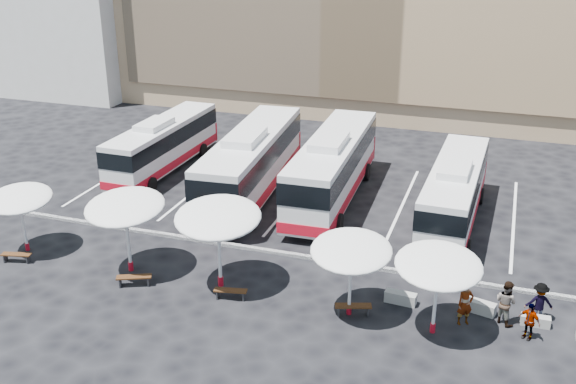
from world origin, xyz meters
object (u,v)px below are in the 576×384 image
(wood_bench_1, at_px, (134,278))
(wood_bench_2, at_px, (231,292))
(wood_bench_3, at_px, (353,307))
(conc_bench_0, at_px, (401,298))
(sunshade_0, at_px, (19,199))
(bus_1, at_px, (251,162))
(wood_bench_0, at_px, (16,256))
(passenger_0, at_px, (465,304))
(bus_0, at_px, (163,143))
(sunshade_2, at_px, (218,217))
(passenger_3, at_px, (539,302))
(bus_2, at_px, (333,166))
(sunshade_3, at_px, (351,251))
(conc_bench_1, at_px, (479,307))
(sunshade_4, at_px, (439,266))
(conc_bench_2, at_px, (535,321))
(passenger_2, at_px, (529,321))
(sunshade_1, at_px, (125,207))
(bus_3, at_px, (455,191))
(passenger_1, at_px, (507,303))

(wood_bench_1, distance_m, wood_bench_2, 4.45)
(wood_bench_3, bearing_deg, conc_bench_0, 42.52)
(wood_bench_2, bearing_deg, conc_bench_0, 15.95)
(sunshade_0, bearing_deg, bus_1, 51.68)
(bus_1, bearing_deg, wood_bench_2, -77.56)
(wood_bench_0, height_order, passenger_0, passenger_0)
(bus_0, bearing_deg, wood_bench_1, -65.88)
(sunshade_2, relative_size, wood_bench_2, 3.06)
(wood_bench_0, bearing_deg, bus_0, 87.50)
(passenger_0, relative_size, passenger_3, 1.08)
(bus_2, distance_m, sunshade_3, 12.06)
(bus_0, height_order, passenger_3, bus_0)
(wood_bench_3, xyz_separation_m, conc_bench_0, (1.67, 1.53, -0.10))
(sunshade_2, height_order, sunshade_3, sunshade_2)
(bus_0, relative_size, conc_bench_1, 8.16)
(wood_bench_0, bearing_deg, wood_bench_2, 0.90)
(sunshade_4, bearing_deg, bus_2, 121.80)
(conc_bench_2, relative_size, passenger_3, 0.67)
(conc_bench_1, xyz_separation_m, passenger_2, (1.89, -1.31, 0.51))
(sunshade_1, distance_m, passenger_0, 15.01)
(bus_1, distance_m, sunshade_4, 15.89)
(wood_bench_2, xyz_separation_m, passenger_2, (11.93, 0.98, 0.43))
(sunshade_3, distance_m, passenger_0, 4.96)
(bus_2, distance_m, bus_3, 6.94)
(sunshade_4, relative_size, passenger_0, 2.20)
(sunshade_0, distance_m, passenger_2, 23.14)
(bus_0, distance_m, wood_bench_0, 13.49)
(wood_bench_1, distance_m, passenger_1, 15.65)
(wood_bench_2, bearing_deg, sunshade_3, 5.18)
(wood_bench_2, xyz_separation_m, passenger_0, (9.52, 1.23, 0.58))
(sunshade_1, height_order, passenger_1, sunshade_1)
(sunshade_4, xyz_separation_m, passenger_3, (3.86, 2.16, -2.10))
(bus_0, relative_size, conc_bench_0, 8.31)
(conc_bench_1, bearing_deg, sunshade_4, -127.94)
(bus_3, bearing_deg, wood_bench_2, -125.36)
(wood_bench_0, bearing_deg, sunshade_2, 6.03)
(passenger_0, bearing_deg, wood_bench_3, 158.24)
(bus_1, height_order, conc_bench_0, bus_1)
(wood_bench_2, relative_size, passenger_3, 0.86)
(sunshade_1, xyz_separation_m, conc_bench_1, (15.35, 1.45, -2.90))
(sunshade_0, xyz_separation_m, conc_bench_1, (21.18, 1.29, -2.46))
(conc_bench_2, bearing_deg, bus_3, 115.37)
(sunshade_1, height_order, passenger_2, sunshade_1)
(bus_1, bearing_deg, sunshade_4, -46.71)
(sunshade_2, bearing_deg, bus_1, 103.83)
(bus_0, xyz_separation_m, sunshade_2, (9.37, -12.35, 1.53))
(wood_bench_2, height_order, conc_bench_2, wood_bench_2)
(sunshade_0, distance_m, sunshade_1, 5.84)
(bus_2, bearing_deg, conc_bench_1, -49.29)
(bus_3, bearing_deg, bus_0, 173.82)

